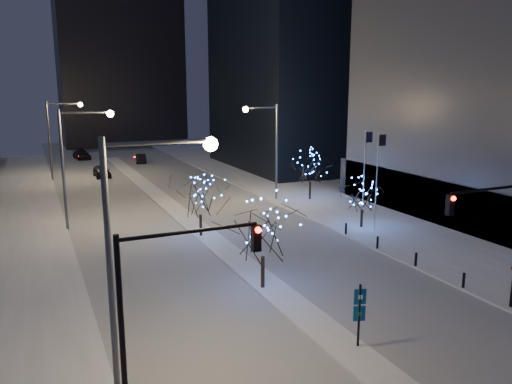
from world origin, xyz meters
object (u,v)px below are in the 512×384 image
street_lamp_w_mid (76,152)px  holiday_tree_plaza_near (363,195)px  holiday_tree_plaza_far (310,168)px  street_lamp_w_far (58,129)px  car_far (82,155)px  holiday_tree_median_near (263,227)px  traffic_signal_east (499,227)px  car_mid (141,158)px  car_near (102,171)px  street_lamp_east (269,139)px  holiday_tree_median_far (200,196)px  traffic_signal_west (166,291)px  street_lamp_w_near (137,230)px  wayfinding_sign (359,310)px

street_lamp_w_mid → holiday_tree_plaza_near: street_lamp_w_mid is taller
holiday_tree_plaza_far → street_lamp_w_far: bearing=134.5°
car_far → holiday_tree_median_near: (4.08, -62.08, 3.05)m
traffic_signal_east → street_lamp_w_far: bearing=109.3°
street_lamp_w_mid → car_mid: 38.46m
holiday_tree_median_near → street_lamp_w_far: bearing=101.1°
car_near → car_mid: (7.46, 11.17, -0.09)m
car_mid → holiday_tree_median_near: holiday_tree_median_near is taller
street_lamp_east → car_far: (-14.66, 41.02, -5.69)m
street_lamp_east → holiday_tree_median_far: 14.56m
street_lamp_east → holiday_tree_median_near: 23.71m
holiday_tree_median_near → traffic_signal_east: bearing=-40.1°
street_lamp_east → holiday_tree_median_near: (-10.58, -21.05, -2.64)m
car_far → holiday_tree_plaza_near: size_ratio=1.23×
car_near → holiday_tree_median_near: 43.04m
traffic_signal_west → holiday_tree_plaza_far: (22.63, 28.45, -1.29)m
car_near → holiday_tree_median_near: bearing=-86.5°
holiday_tree_plaza_far → street_lamp_w_near: bearing=-131.2°
car_far → street_lamp_w_mid: bearing=-102.7°
street_lamp_w_near → wayfinding_sign: bearing=-6.1°
car_near → wayfinding_sign: 50.96m
street_lamp_w_near → traffic_signal_west: bearing=-76.0°
traffic_signal_west → car_near: size_ratio=1.48×
street_lamp_w_near → car_far: bearing=86.4°
car_mid → traffic_signal_west: bearing=88.5°
car_near → car_mid: bearing=55.2°
car_near → car_far: car_near is taller
traffic_signal_east → street_lamp_east: bearing=87.7°
street_lamp_w_near → street_lamp_east: (19.02, 28.00, -0.05)m
holiday_tree_plaza_far → holiday_tree_plaza_near: bearing=-98.0°
street_lamp_w_near → holiday_tree_plaza_near: bearing=35.3°
street_lamp_w_near → wayfinding_sign: street_lamp_w_near is taller
car_near → wayfinding_sign: size_ratio=1.52×
traffic_signal_east → holiday_tree_median_far: traffic_signal_east is taller
street_lamp_east → wayfinding_sign: size_ratio=3.21×
street_lamp_w_far → car_far: 20.34m
car_mid → holiday_tree_median_near: size_ratio=0.75×
traffic_signal_east → wayfinding_sign: traffic_signal_east is taller
street_lamp_w_far → traffic_signal_west: street_lamp_w_far is taller
traffic_signal_east → street_lamp_w_mid: bearing=124.5°
street_lamp_w_far → wayfinding_sign: street_lamp_w_far is taller
holiday_tree_median_far → car_far: bearing=94.6°
traffic_signal_east → holiday_tree_median_far: 21.70m
street_lamp_w_far → street_lamp_w_near: bearing=-90.0°
street_lamp_w_far → car_mid: size_ratio=2.29×
car_mid → wayfinding_sign: bearing=96.6°
traffic_signal_west → car_mid: traffic_signal_west is taller
street_lamp_w_mid → wayfinding_sign: bearing=-70.0°
traffic_signal_east → car_near: bearing=104.2°
traffic_signal_west → car_far: (3.86, 71.03, -4.00)m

